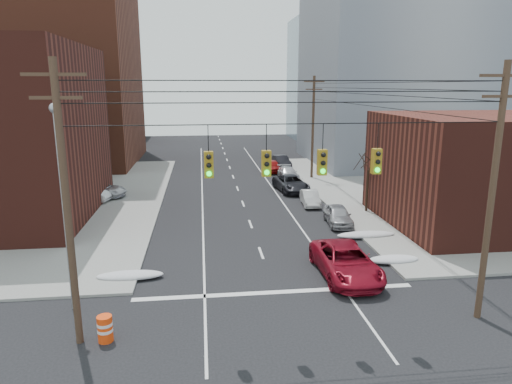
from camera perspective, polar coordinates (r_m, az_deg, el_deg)
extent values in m
plane|color=black|center=(17.67, 6.10, -21.47)|extent=(160.00, 160.00, 0.00)
cube|color=gray|center=(52.14, 29.05, 0.52)|extent=(40.00, 40.00, 0.15)
cube|color=brown|center=(65.62, -26.22, 16.26)|extent=(24.00, 20.00, 30.00)
cube|color=#4A1D16|center=(91.05, -21.53, 9.78)|extent=(22.00, 18.00, 12.00)
cube|color=gray|center=(63.50, 17.36, 14.87)|extent=(22.00, 20.00, 25.00)
cube|color=gray|center=(88.50, 11.53, 13.59)|extent=(20.00, 18.00, 22.00)
cube|color=#4A1D16|center=(37.48, 28.21, 2.38)|extent=(16.00, 12.00, 8.00)
cylinder|color=#473323|center=(18.42, -22.53, -2.07)|extent=(0.28, 0.28, 11.00)
cube|color=#473323|center=(17.85, -23.94, 13.30)|extent=(2.20, 0.12, 0.12)
cube|color=#473323|center=(17.85, -23.70, 10.74)|extent=(1.80, 0.12, 0.12)
cylinder|color=#473323|center=(21.38, 27.37, -0.53)|extent=(0.28, 0.28, 11.00)
cube|color=#473323|center=(20.89, 28.82, 12.64)|extent=(2.20, 0.12, 0.12)
cube|color=#473323|center=(20.89, 28.57, 10.46)|extent=(1.80, 0.12, 0.12)
cylinder|color=#473323|center=(49.79, 7.12, 7.90)|extent=(0.28, 0.28, 11.00)
cube|color=#473323|center=(49.59, 7.28, 13.54)|extent=(2.20, 0.12, 0.12)
cube|color=#473323|center=(49.59, 7.26, 12.62)|extent=(1.80, 0.12, 0.12)
cylinder|color=black|center=(17.53, 4.59, 8.49)|extent=(17.00, 0.04, 0.04)
cylinder|color=black|center=(17.23, -6.00, 6.70)|extent=(0.03, 0.03, 1.00)
cube|color=olive|center=(17.37, -5.92, 3.43)|extent=(0.35, 0.30, 1.00)
sphere|color=black|center=(17.16, -5.93, 4.38)|extent=(0.20, 0.20, 0.20)
sphere|color=black|center=(17.21, -5.91, 3.33)|extent=(0.20, 0.20, 0.20)
sphere|color=#0CE526|center=(17.26, -5.88, 2.28)|extent=(0.20, 0.20, 0.20)
cylinder|color=black|center=(17.41, 1.31, 6.84)|extent=(0.03, 0.03, 1.00)
cube|color=olive|center=(17.55, 1.29, 3.59)|extent=(0.35, 0.30, 1.00)
sphere|color=black|center=(17.33, 1.38, 4.54)|extent=(0.20, 0.20, 0.20)
sphere|color=black|center=(17.38, 1.37, 3.50)|extent=(0.20, 0.20, 0.20)
sphere|color=#0CE526|center=(17.44, 1.37, 2.46)|extent=(0.20, 0.20, 0.20)
cylinder|color=black|center=(17.85, 8.37, 6.86)|extent=(0.03, 0.03, 1.00)
cube|color=olive|center=(17.99, 8.26, 3.69)|extent=(0.35, 0.30, 1.00)
sphere|color=black|center=(17.78, 8.44, 4.62)|extent=(0.20, 0.20, 0.20)
sphere|color=black|center=(17.83, 8.40, 3.60)|extent=(0.20, 0.20, 0.20)
sphere|color=#0CE526|center=(17.88, 8.37, 2.59)|extent=(0.20, 0.20, 0.20)
cylinder|color=black|center=(18.55, 14.99, 6.79)|extent=(0.03, 0.03, 1.00)
cube|color=olive|center=(18.68, 14.81, 3.74)|extent=(0.35, 0.30, 1.00)
sphere|color=black|center=(18.48, 15.06, 4.63)|extent=(0.20, 0.20, 0.20)
sphere|color=black|center=(18.52, 15.00, 3.65)|extent=(0.20, 0.20, 0.20)
sphere|color=#0CE526|center=(18.58, 14.94, 2.68)|extent=(0.20, 0.20, 0.20)
cylinder|color=gray|center=(21.73, -22.78, -2.60)|extent=(0.18, 0.18, 9.00)
sphere|color=gray|center=(21.03, -23.90, 9.56)|extent=(0.44, 0.44, 0.44)
cylinder|color=black|center=(37.47, 13.71, 0.06)|extent=(0.20, 0.20, 3.50)
cylinder|color=black|center=(37.27, 14.40, 3.60)|extent=(0.27, 0.82, 1.19)
cylinder|color=black|center=(37.61, 13.93, 3.84)|extent=(1.17, 0.54, 1.38)
cylinder|color=black|center=(37.54, 12.91, 3.93)|extent=(1.44, 1.00, 1.48)
cylinder|color=black|center=(36.94, 13.30, 3.58)|extent=(0.17, 0.84, 1.19)
cylinder|color=black|center=(36.47, 13.48, 3.58)|extent=(0.82, 0.99, 1.40)
cylinder|color=black|center=(36.24, 14.49, 3.52)|extent=(1.74, 0.21, 1.43)
cylinder|color=black|center=(36.93, 14.51, 3.51)|extent=(0.48, 0.73, 1.20)
ellipsoid|color=silver|center=(25.43, -15.46, -10.01)|extent=(3.50, 1.08, 0.42)
ellipsoid|color=silver|center=(27.80, 16.80, -8.07)|extent=(3.00, 1.08, 0.42)
ellipsoid|color=silver|center=(31.71, 13.58, -5.21)|extent=(4.00, 1.08, 0.42)
imported|color=maroon|center=(25.11, 11.15, -8.54)|extent=(2.85, 6.02, 1.66)
imported|color=#A3A3A8|center=(34.09, 10.23, -2.87)|extent=(2.00, 4.29, 1.42)
imported|color=silver|center=(39.22, 6.78, -0.76)|extent=(1.60, 3.88, 1.25)
imported|color=black|center=(44.18, 4.40, 1.07)|extent=(3.14, 5.77, 1.53)
imported|color=#B3B4B8|center=(50.11, 4.03, 2.38)|extent=(1.95, 4.47, 1.28)
imported|color=maroon|center=(53.87, 2.05, 3.25)|extent=(1.86, 4.26, 1.43)
imported|color=black|center=(57.08, 3.17, 3.82)|extent=(2.05, 4.60, 1.47)
imported|color=silver|center=(42.21, -20.58, -0.19)|extent=(4.57, 2.65, 1.42)
imported|color=#B9B8BE|center=(43.53, -18.99, 0.29)|extent=(5.39, 3.73, 1.37)
imported|color=black|center=(42.91, -24.57, -0.26)|extent=(5.48, 2.59, 1.55)
imported|color=#9F9FA3|center=(45.31, -23.40, 0.47)|extent=(4.63, 3.36, 1.46)
cylinder|color=#F03F0C|center=(19.95, -18.34, -15.91)|extent=(0.76, 0.76, 1.08)
cylinder|color=white|center=(19.85, -18.39, -15.37)|extent=(0.78, 0.78, 0.13)
cylinder|color=white|center=(19.98, -18.33, -16.05)|extent=(0.78, 0.78, 0.13)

